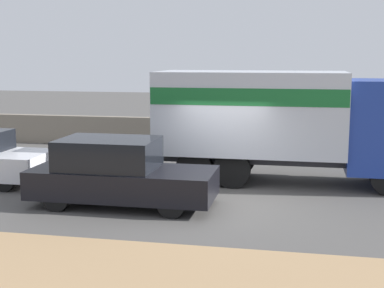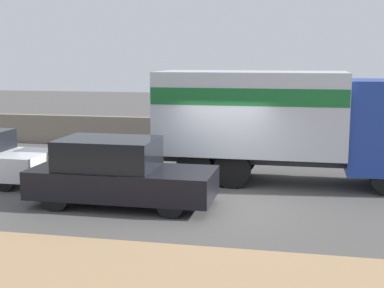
% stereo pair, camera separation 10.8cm
% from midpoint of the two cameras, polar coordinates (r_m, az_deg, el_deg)
% --- Properties ---
extents(ground_plane, '(80.00, 80.00, 0.00)m').
position_cam_midpoint_polar(ground_plane, '(13.72, 2.72, -6.25)').
color(ground_plane, '#514F4C').
extents(stone_wall_backdrop, '(60.00, 0.35, 1.20)m').
position_cam_midpoint_polar(stone_wall_backdrop, '(21.34, 6.09, 0.99)').
color(stone_wall_backdrop, gray).
rests_on(stone_wall_backdrop, ground_plane).
extents(box_truck, '(7.70, 2.41, 3.25)m').
position_cam_midpoint_polar(box_truck, '(15.72, 9.92, 2.89)').
color(box_truck, navy).
rests_on(box_truck, ground_plane).
extents(car_hatchback, '(4.57, 1.82, 1.68)m').
position_cam_midpoint_polar(car_hatchback, '(13.40, -7.66, -3.11)').
color(car_hatchback, black).
rests_on(car_hatchback, ground_plane).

